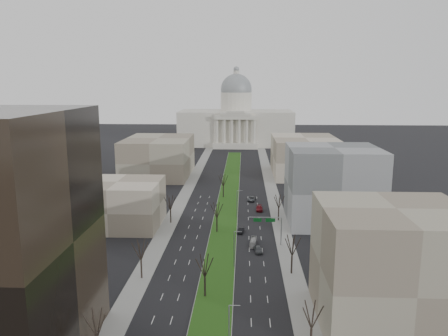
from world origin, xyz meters
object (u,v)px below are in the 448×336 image
(car_grey_near, at_px, (258,249))
(car_red, at_px, (259,208))
(car_black, at_px, (241,230))
(car_grey_far, at_px, (251,199))
(box_van, at_px, (253,242))

(car_grey_near, distance_m, car_red, 38.13)
(car_black, distance_m, car_grey_far, 35.96)
(car_grey_near, bearing_deg, car_red, 80.71)
(car_black, bearing_deg, box_van, -63.02)
(car_grey_near, bearing_deg, car_black, 100.20)
(car_grey_near, distance_m, car_grey_far, 50.87)
(car_black, relative_size, car_red, 0.79)
(car_red, distance_m, box_van, 33.14)
(car_grey_far, height_order, box_van, box_van)
(car_grey_far, bearing_deg, car_red, -73.24)
(car_grey_near, relative_size, car_grey_far, 0.81)
(car_red, xyz_separation_m, box_van, (-2.78, -33.02, 0.09))
(car_black, distance_m, box_van, 10.59)
(car_red, height_order, box_van, box_van)
(car_black, relative_size, car_grey_far, 0.77)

